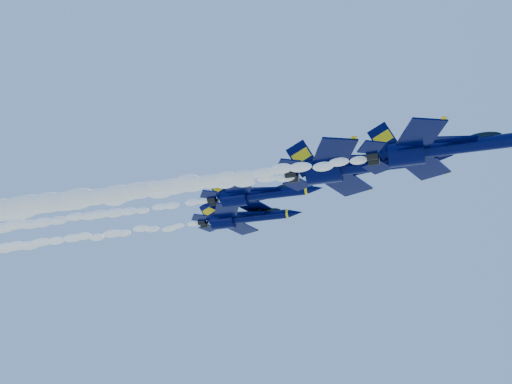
% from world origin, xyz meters
% --- Properties ---
extents(jet_lead, '(17.66, 14.48, 6.56)m').
position_xyz_m(jet_lead, '(18.06, -9.57, 151.31)').
color(jet_lead, '#00032F').
extents(smoke_trail_jet_lead, '(49.31, 2.39, 2.15)m').
position_xyz_m(smoke_trail_jet_lead, '(-14.14, -9.57, 150.81)').
color(smoke_trail_jet_lead, white).
extents(jet_second, '(19.52, 16.01, 7.25)m').
position_xyz_m(jet_second, '(8.53, -3.44, 153.44)').
color(jet_second, '#00032F').
extents(smoke_trail_jet_second, '(49.31, 2.64, 2.38)m').
position_xyz_m(smoke_trail_jet_second, '(-24.47, -3.44, 152.92)').
color(smoke_trail_jet_second, white).
extents(jet_third, '(15.78, 12.94, 5.86)m').
position_xyz_m(jet_third, '(-5.95, 5.45, 155.36)').
color(jet_third, '#00032F').
extents(smoke_trail_jet_third, '(49.31, 2.14, 1.92)m').
position_xyz_m(smoke_trail_jet_third, '(-37.35, 5.45, 154.88)').
color(smoke_trail_jet_third, white).
extents(jet_fourth, '(15.05, 12.35, 5.59)m').
position_xyz_m(jet_fourth, '(-9.42, 10.65, 154.45)').
color(jet_fourth, '#00032F').
extents(smoke_trail_jet_fourth, '(49.31, 2.04, 1.83)m').
position_xyz_m(smoke_trail_jet_fourth, '(-40.50, 10.65, 153.98)').
color(smoke_trail_jet_fourth, white).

